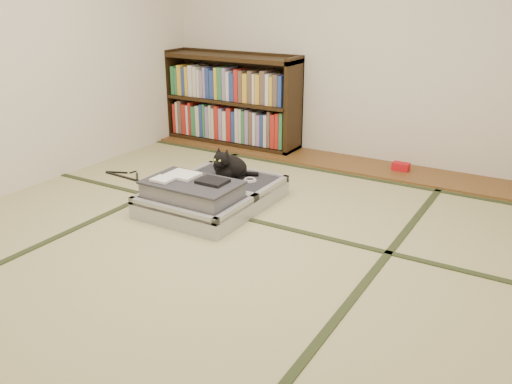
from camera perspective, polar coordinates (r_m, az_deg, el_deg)
The scene contains 10 objects.
floor at distance 3.61m, azimuth -3.53°, elevation -5.26°, with size 4.50×4.50×0.00m, color tan.
wood_strip at distance 5.26m, azimuth 8.75°, elevation 3.12°, with size 4.00×0.50×0.02m, color brown.
red_item at distance 5.10m, azimuth 15.00°, elevation 2.61°, with size 0.15×0.09×0.07m, color red.
room_shell at distance 3.25m, azimuth -4.13°, elevation 18.59°, with size 4.50×4.50×4.50m.
tatami_borders at distance 3.99m, azimuth 0.44°, elevation -2.55°, with size 4.00×4.50×0.01m.
bookcase at distance 5.79m, azimuth -2.66°, elevation 9.46°, with size 1.52×0.35×0.98m.
suitcase at distance 4.12m, azimuth -4.92°, elevation -0.31°, with size 0.77×1.03×0.30m.
cat at distance 4.30m, azimuth -2.94°, elevation 2.71°, with size 0.34×0.35×0.28m.
cable_coil at distance 4.27m, azimuth -0.66°, elevation 1.27°, with size 0.11×0.11×0.03m.
hanger at distance 4.98m, azimuth -13.68°, elevation 1.71°, with size 0.43×0.21×0.01m.
Camera 1 is at (1.84, -2.67, 1.58)m, focal length 38.00 mm.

